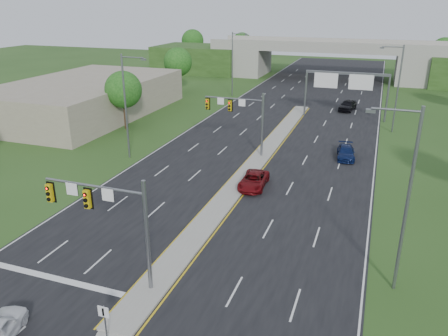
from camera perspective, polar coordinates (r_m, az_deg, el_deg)
ground at (r=27.11m, az=-9.50°, el=-15.41°), size 240.00×240.00×0.00m
road at (r=57.22m, az=7.50°, el=4.63°), size 24.00×160.00×0.02m
median at (r=46.09m, az=4.25°, el=0.81°), size 2.00×54.00×0.16m
median_nose at (r=24.44m, az=-14.28°, el=-20.26°), size 2.00×2.00×0.16m
lane_markings at (r=51.67m, az=5.37°, el=2.94°), size 23.72×160.00×0.01m
signal_mast_near at (r=25.68m, az=-14.66°, el=-5.69°), size 6.62×0.60×7.00m
signal_mast_far at (r=47.12m, az=2.37°, el=7.19°), size 6.62×0.60×7.00m
keep_right_sign at (r=23.22m, az=-15.35°, el=-18.37°), size 0.60×0.13×2.20m
sign_gantry at (r=64.76m, az=15.56°, el=10.72°), size 11.58×0.44×6.67m
overpass at (r=100.19m, az=13.38°, el=13.34°), size 80.00×14.00×8.10m
lightpole_l_mid at (r=46.96m, az=-12.58°, el=8.38°), size 2.85×0.25×11.00m
lightpole_l_far at (r=78.39m, az=1.24°, el=13.77°), size 2.85×0.25×11.00m
lightpole_r_near at (r=25.82m, az=22.56°, el=-3.15°), size 2.85×0.25×11.00m
lightpole_r_far at (r=59.64m, az=21.63°, el=10.04°), size 2.85×0.25×11.00m
tree_l_near at (r=58.94m, az=-13.01°, el=9.93°), size 4.80×4.80×7.60m
tree_l_mid at (r=82.45m, az=-6.05°, el=13.61°), size 5.20×5.20×8.12m
tree_back_a at (r=123.49m, az=-4.12°, el=16.25°), size 6.00×6.00×8.85m
tree_back_b at (r=118.63m, az=2.34°, el=15.93°), size 5.60×5.60×8.32m
tree_back_c at (r=113.98m, az=26.76°, el=13.59°), size 5.60×5.60×8.32m
commercial_building at (r=69.12m, az=-17.74°, el=8.79°), size 18.00×30.00×5.00m
car_far_a at (r=39.83m, az=3.89°, el=-1.62°), size 2.40×4.82×1.31m
car_far_b at (r=48.93m, az=15.62°, el=1.98°), size 2.31×4.61×1.29m
car_far_c at (r=70.93m, az=15.85°, el=7.90°), size 2.78×5.10×1.65m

